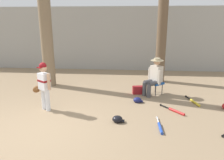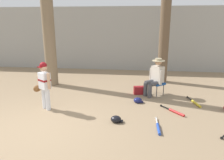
# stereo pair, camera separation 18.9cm
# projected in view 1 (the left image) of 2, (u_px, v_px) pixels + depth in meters

# --- Properties ---
(ground_plane) EXTENTS (60.00, 60.00, 0.00)m
(ground_plane) POSITION_uv_depth(u_px,v_px,m) (38.00, 132.00, 4.63)
(ground_plane) COLOR #937A5B
(concrete_back_wall) EXTENTS (18.00, 0.36, 3.01)m
(concrete_back_wall) POSITION_uv_depth(u_px,v_px,m) (91.00, 39.00, 10.52)
(concrete_back_wall) COLOR #9E9E99
(concrete_back_wall) RESTS_ON ground
(tree_near_player) EXTENTS (0.69, 0.69, 5.22)m
(tree_near_player) POSITION_uv_depth(u_px,v_px,m) (45.00, 23.00, 7.46)
(tree_near_player) COLOR #7F6B51
(tree_near_player) RESTS_ON ground
(tree_behind_spectator) EXTENTS (0.64, 0.64, 6.00)m
(tree_behind_spectator) POSITION_uv_depth(u_px,v_px,m) (163.00, 12.00, 7.89)
(tree_behind_spectator) COLOR brown
(tree_behind_spectator) RESTS_ON ground
(young_ballplayer) EXTENTS (0.60, 0.38, 1.31)m
(young_ballplayer) POSITION_uv_depth(u_px,v_px,m) (44.00, 83.00, 5.60)
(young_ballplayer) COLOR white
(young_ballplayer) RESTS_ON ground
(folding_stool) EXTENTS (0.56, 0.56, 0.41)m
(folding_stool) POSITION_uv_depth(u_px,v_px,m) (156.00, 83.00, 6.96)
(folding_stool) COLOR #194C9E
(folding_stool) RESTS_ON ground
(seated_spectator) EXTENTS (0.64, 0.61, 1.20)m
(seated_spectator) POSITION_uv_depth(u_px,v_px,m) (154.00, 76.00, 6.83)
(seated_spectator) COLOR #47474C
(seated_spectator) RESTS_ON ground
(handbag_beside_stool) EXTENTS (0.37, 0.25, 0.26)m
(handbag_beside_stool) POSITION_uv_depth(u_px,v_px,m) (138.00, 90.00, 7.05)
(handbag_beside_stool) COLOR maroon
(handbag_beside_stool) RESTS_ON ground
(bat_red_barrel) EXTENTS (0.57, 0.67, 0.07)m
(bat_red_barrel) POSITION_uv_depth(u_px,v_px,m) (175.00, 111.00, 5.64)
(bat_red_barrel) COLOR red
(bat_red_barrel) RESTS_ON ground
(bat_yellow_trainer) EXTENTS (0.25, 0.80, 0.07)m
(bat_yellow_trainer) POSITION_uv_depth(u_px,v_px,m) (194.00, 102.00, 6.27)
(bat_yellow_trainer) COLOR yellow
(bat_yellow_trainer) RESTS_ON ground
(bat_blue_youth) EXTENTS (0.08, 0.79, 0.07)m
(bat_blue_youth) POSITION_uv_depth(u_px,v_px,m) (160.00, 127.00, 4.78)
(bat_blue_youth) COLOR #2347AD
(bat_blue_youth) RESTS_ON ground
(batting_helmet_navy) EXTENTS (0.29, 0.22, 0.17)m
(batting_helmet_navy) POSITION_uv_depth(u_px,v_px,m) (137.00, 100.00, 6.31)
(batting_helmet_navy) COLOR navy
(batting_helmet_navy) RESTS_ON ground
(batting_helmet_black) EXTENTS (0.29, 0.23, 0.17)m
(batting_helmet_black) POSITION_uv_depth(u_px,v_px,m) (117.00, 119.00, 5.07)
(batting_helmet_black) COLOR black
(batting_helmet_black) RESTS_ON ground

